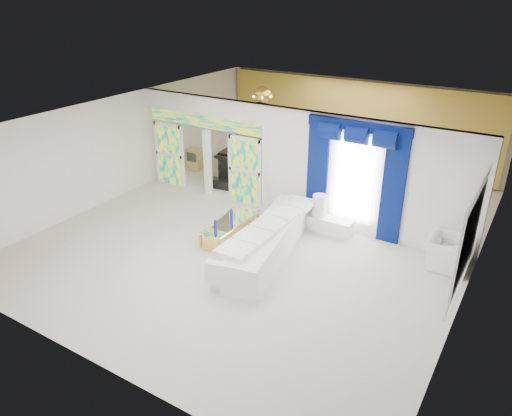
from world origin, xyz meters
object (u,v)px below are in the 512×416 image
Objects in this scene: white_sofa at (270,241)px; grand_piano at (248,160)px; console_table at (329,225)px; coffee_table at (231,229)px; armchair at (449,252)px.

white_sofa is 5.63m from grand_piano.
white_sofa is 1.95m from console_table.
armchair is at bearing 15.90° from coffee_table.
coffee_table reaches higher than console_table.
armchair reaches higher than coffee_table.
white_sofa is 2.22× the size of grand_piano.
armchair is (3.69, 1.74, -0.03)m from white_sofa.
coffee_table is at bearing 156.75° from white_sofa.
white_sofa is 4.08m from armchair.
grand_piano is at bearing 117.19° from white_sofa.
grand_piano is (-2.11, 4.14, 0.24)m from coffee_table.
coffee_table is 1.75× the size of armchair.
console_table is at bearing -38.84° from grand_piano.
coffee_table is 2.55m from console_table.
console_table is 0.69× the size of grand_piano.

